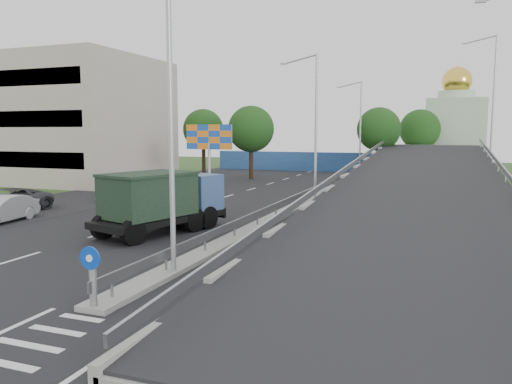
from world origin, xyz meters
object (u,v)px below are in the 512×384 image
at_px(lamp_post_near, 165,104).
at_px(dump_truck, 162,199).
at_px(billboard, 209,141).
at_px(parked_car_d, 120,189).
at_px(lamp_post_mid, 313,119).
at_px(parked_car_c, 7,201).
at_px(church, 455,129).
at_px(parked_car_b, 0,209).
at_px(lamp_post_far, 359,123).
at_px(sign_bollard, 92,276).

xyz_separation_m(lamp_post_near, dump_truck, (-4.03, 6.30, -4.15)).
xyz_separation_m(billboard, parked_car_d, (-4.59, -5.71, -3.51)).
xyz_separation_m(lamp_post_mid, billboard, (-9.11, 2.00, -1.62)).
relative_size(lamp_post_near, parked_car_d, 2.18).
bearing_deg(billboard, dump_truck, -72.08).
bearing_deg(parked_car_c, church, 66.95).
distance_m(billboard, dump_truck, 16.69).
distance_m(parked_car_b, parked_car_c, 3.59).
xyz_separation_m(lamp_post_far, church, (9.89, 14.00, -0.50)).
bearing_deg(church, parked_car_c, -119.51).
bearing_deg(lamp_post_far, parked_car_c, -116.75).
bearing_deg(lamp_post_mid, dump_truck, -106.41).
xyz_separation_m(lamp_post_mid, parked_car_d, (-13.70, -3.71, -5.14)).
bearing_deg(dump_truck, parked_car_b, -158.57).
relative_size(lamp_post_far, church, 0.73).
xyz_separation_m(billboard, parked_car_b, (-4.54, -16.47, -3.44)).
relative_size(church, parked_car_d, 2.99).
relative_size(lamp_post_mid, church, 0.73).
distance_m(lamp_post_far, parked_car_b, 37.42).
distance_m(sign_bollard, lamp_post_mid, 24.30).
height_order(parked_car_b, parked_car_c, parked_car_b).
relative_size(sign_bollard, lamp_post_mid, 0.17).
xyz_separation_m(billboard, dump_truck, (5.08, -15.70, -2.52)).
distance_m(sign_bollard, church, 58.84).
height_order(dump_truck, parked_car_b, dump_truck).
xyz_separation_m(sign_bollard, parked_car_b, (-13.54, 9.35, -0.29)).
distance_m(dump_truck, parked_car_c, 12.17).
bearing_deg(lamp_post_near, billboard, 112.49).
bearing_deg(lamp_post_near, parked_car_b, 157.96).
bearing_deg(parked_car_b, sign_bollard, -41.23).
bearing_deg(lamp_post_mid, lamp_post_far, 90.00).
height_order(lamp_post_far, dump_truck, lamp_post_far).
distance_m(lamp_post_near, church, 54.90).
bearing_deg(parked_car_c, sign_bollard, -30.68).
xyz_separation_m(lamp_post_near, parked_car_b, (-13.65, 5.53, -5.06)).
xyz_separation_m(lamp_post_near, parked_car_c, (-16.02, 8.22, -5.07)).
bearing_deg(church, dump_truck, -106.27).
distance_m(parked_car_b, parked_car_d, 10.76).
distance_m(lamp_post_near, dump_truck, 8.55).
xyz_separation_m(parked_car_b, parked_car_c, (-2.37, 2.70, -0.01)).
bearing_deg(dump_truck, parked_car_c, -172.28).
height_order(billboard, parked_car_c, billboard).
distance_m(sign_bollard, parked_car_c, 19.96).
distance_m(sign_bollard, billboard, 27.53).
distance_m(lamp_post_near, parked_car_d, 21.90).
height_order(lamp_post_far, parked_car_b, lamp_post_far).
bearing_deg(lamp_post_mid, parked_car_d, -164.84).
bearing_deg(sign_bollard, church, 80.19).
bearing_deg(dump_truck, lamp_post_near, -40.54).
height_order(sign_bollard, lamp_post_near, lamp_post_near).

